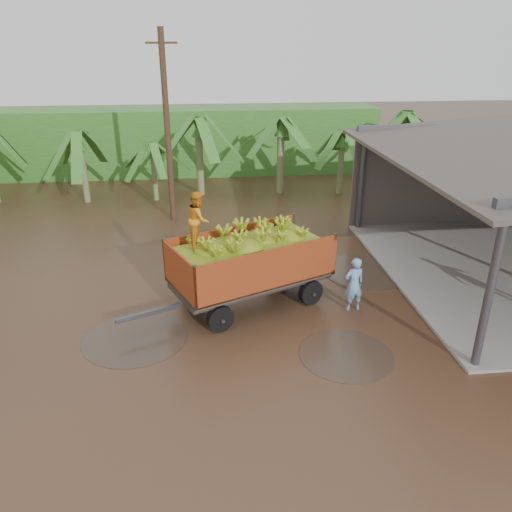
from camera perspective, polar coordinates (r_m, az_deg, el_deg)
The scene contains 6 objects.
ground at distance 14.65m, azimuth -2.08°, elevation -5.30°, with size 100.00×100.00×0.00m, color black.
hedge_north at distance 29.32m, azimuth -8.52°, elevation 12.89°, with size 22.00×3.00×3.60m, color #2D661E.
banana_trailer at distance 14.03m, azimuth -0.72°, elevation -0.58°, with size 6.04×3.74×3.50m.
man_blue at distance 14.17m, azimuth 11.13°, elevation -3.19°, with size 0.58×0.38×1.59m, color #658DB8.
utility_pole at distance 20.79m, azimuth -10.10°, elevation 14.16°, with size 1.20×0.24×7.52m.
banana_plants at distance 20.24m, azimuth -18.81°, elevation 7.37°, with size 25.24×20.95×4.25m.
Camera 1 is at (-0.85, -12.82, 7.04)m, focal length 35.00 mm.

